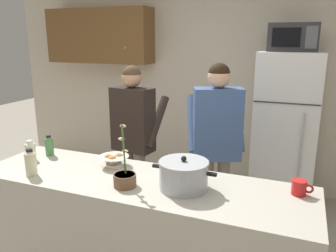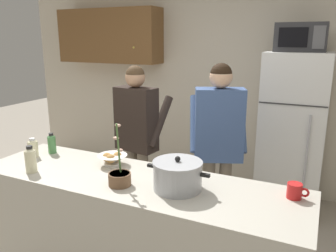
{
  "view_description": "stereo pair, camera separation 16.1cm",
  "coord_description": "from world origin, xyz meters",
  "px_view_note": "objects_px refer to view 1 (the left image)",
  "views": [
    {
      "loc": [
        1.0,
        -1.93,
        1.87
      ],
      "look_at": [
        0.0,
        0.55,
        1.17
      ],
      "focal_mm": 36.19,
      "sensor_mm": 36.0,
      "label": 1
    },
    {
      "loc": [
        1.14,
        -1.86,
        1.87
      ],
      "look_at": [
        0.0,
        0.55,
        1.17
      ],
      "focal_mm": 36.19,
      "sensor_mm": 36.0,
      "label": 2
    }
  ],
  "objects_px": {
    "person_near_pot": "(134,129)",
    "potted_orchid": "(125,178)",
    "bottle_mid_counter": "(49,145)",
    "microwave": "(293,37)",
    "person_by_sink": "(217,133)",
    "refrigerator": "(285,132)",
    "coffee_mug": "(300,188)",
    "bottle_near_edge": "(30,150)",
    "bread_bowl": "(114,160)",
    "bottle_far_corner": "(31,162)",
    "cooking_pot": "(184,175)"
  },
  "relations": [
    {
      "from": "cooking_pot",
      "to": "bottle_mid_counter",
      "type": "distance_m",
      "value": 1.26
    },
    {
      "from": "coffee_mug",
      "to": "potted_orchid",
      "type": "xyz_separation_m",
      "value": [
        -1.07,
        -0.3,
        0.01
      ]
    },
    {
      "from": "microwave",
      "to": "person_by_sink",
      "type": "height_order",
      "value": "microwave"
    },
    {
      "from": "microwave",
      "to": "person_near_pot",
      "type": "height_order",
      "value": "microwave"
    },
    {
      "from": "bottle_mid_counter",
      "to": "bottle_far_corner",
      "type": "relative_size",
      "value": 0.88
    },
    {
      "from": "bottle_mid_counter",
      "to": "person_near_pot",
      "type": "bearing_deg",
      "value": 61.76
    },
    {
      "from": "refrigerator",
      "to": "bottle_far_corner",
      "type": "bearing_deg",
      "value": -127.75
    },
    {
      "from": "bread_bowl",
      "to": "refrigerator",
      "type": "bearing_deg",
      "value": 55.98
    },
    {
      "from": "person_by_sink",
      "to": "coffee_mug",
      "type": "distance_m",
      "value": 1.04
    },
    {
      "from": "bottle_mid_counter",
      "to": "coffee_mug",
      "type": "bearing_deg",
      "value": -0.15
    },
    {
      "from": "person_by_sink",
      "to": "coffee_mug",
      "type": "bearing_deg",
      "value": -46.51
    },
    {
      "from": "coffee_mug",
      "to": "bottle_near_edge",
      "type": "xyz_separation_m",
      "value": [
        -2.01,
        -0.13,
        0.03
      ]
    },
    {
      "from": "refrigerator",
      "to": "potted_orchid",
      "type": "height_order",
      "value": "refrigerator"
    },
    {
      "from": "bottle_far_corner",
      "to": "coffee_mug",
      "type": "bearing_deg",
      "value": 12.13
    },
    {
      "from": "microwave",
      "to": "cooking_pot",
      "type": "relative_size",
      "value": 1.11
    },
    {
      "from": "refrigerator",
      "to": "bottle_mid_counter",
      "type": "bearing_deg",
      "value": -136.52
    },
    {
      "from": "person_by_sink",
      "to": "bottle_far_corner",
      "type": "relative_size",
      "value": 8.35
    },
    {
      "from": "person_near_pot",
      "to": "cooking_pot",
      "type": "height_order",
      "value": "person_near_pot"
    },
    {
      "from": "microwave",
      "to": "bottle_near_edge",
      "type": "xyz_separation_m",
      "value": [
        -1.83,
        -1.79,
        -0.87
      ]
    },
    {
      "from": "microwave",
      "to": "person_by_sink",
      "type": "xyz_separation_m",
      "value": [
        -0.54,
        -0.9,
        -0.83
      ]
    },
    {
      "from": "refrigerator",
      "to": "microwave",
      "type": "relative_size",
      "value": 3.61
    },
    {
      "from": "bread_bowl",
      "to": "bottle_far_corner",
      "type": "relative_size",
      "value": 1.15
    },
    {
      "from": "microwave",
      "to": "bread_bowl",
      "type": "xyz_separation_m",
      "value": [
        -1.14,
        -1.67,
        -0.9
      ]
    },
    {
      "from": "bottle_mid_counter",
      "to": "bottle_far_corner",
      "type": "height_order",
      "value": "bottle_far_corner"
    },
    {
      "from": "bread_bowl",
      "to": "person_near_pot",
      "type": "bearing_deg",
      "value": 106.61
    },
    {
      "from": "bottle_near_edge",
      "to": "bottle_far_corner",
      "type": "distance_m",
      "value": 0.34
    },
    {
      "from": "coffee_mug",
      "to": "potted_orchid",
      "type": "relative_size",
      "value": 0.31
    },
    {
      "from": "coffee_mug",
      "to": "bottle_mid_counter",
      "type": "xyz_separation_m",
      "value": [
        -1.94,
        0.0,
        0.04
      ]
    },
    {
      "from": "coffee_mug",
      "to": "bread_bowl",
      "type": "bearing_deg",
      "value": -179.43
    },
    {
      "from": "refrigerator",
      "to": "person_near_pot",
      "type": "height_order",
      "value": "refrigerator"
    },
    {
      "from": "bottle_near_edge",
      "to": "bottle_far_corner",
      "type": "height_order",
      "value": "bottle_far_corner"
    },
    {
      "from": "coffee_mug",
      "to": "refrigerator",
      "type": "bearing_deg",
      "value": 96.07
    },
    {
      "from": "refrigerator",
      "to": "cooking_pot",
      "type": "bearing_deg",
      "value": -105.58
    },
    {
      "from": "microwave",
      "to": "bread_bowl",
      "type": "distance_m",
      "value": 2.21
    },
    {
      "from": "microwave",
      "to": "bottle_near_edge",
      "type": "relative_size",
      "value": 3.02
    },
    {
      "from": "person_by_sink",
      "to": "bread_bowl",
      "type": "bearing_deg",
      "value": -128.2
    },
    {
      "from": "microwave",
      "to": "coffee_mug",
      "type": "height_order",
      "value": "microwave"
    },
    {
      "from": "person_by_sink",
      "to": "potted_orchid",
      "type": "xyz_separation_m",
      "value": [
        -0.35,
        -1.05,
        -0.06
      ]
    },
    {
      "from": "bread_bowl",
      "to": "bottle_mid_counter",
      "type": "bearing_deg",
      "value": 178.34
    },
    {
      "from": "refrigerator",
      "to": "microwave",
      "type": "distance_m",
      "value": 1.01
    },
    {
      "from": "refrigerator",
      "to": "coffee_mug",
      "type": "xyz_separation_m",
      "value": [
        0.18,
        -1.68,
        0.1
      ]
    },
    {
      "from": "microwave",
      "to": "bottle_far_corner",
      "type": "xyz_separation_m",
      "value": [
        -1.59,
        -2.04,
        -0.85
      ]
    },
    {
      "from": "bread_bowl",
      "to": "person_by_sink",
      "type": "bearing_deg",
      "value": 51.8
    },
    {
      "from": "refrigerator",
      "to": "potted_orchid",
      "type": "relative_size",
      "value": 4.08
    },
    {
      "from": "microwave",
      "to": "potted_orchid",
      "type": "relative_size",
      "value": 1.13
    },
    {
      "from": "person_near_pot",
      "to": "potted_orchid",
      "type": "relative_size",
      "value": 3.81
    },
    {
      "from": "microwave",
      "to": "cooking_pot",
      "type": "height_order",
      "value": "microwave"
    },
    {
      "from": "microwave",
      "to": "person_near_pot",
      "type": "distance_m",
      "value": 1.86
    },
    {
      "from": "bread_bowl",
      "to": "bottle_far_corner",
      "type": "bearing_deg",
      "value": -140.91
    },
    {
      "from": "refrigerator",
      "to": "coffee_mug",
      "type": "distance_m",
      "value": 1.69
    }
  ]
}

